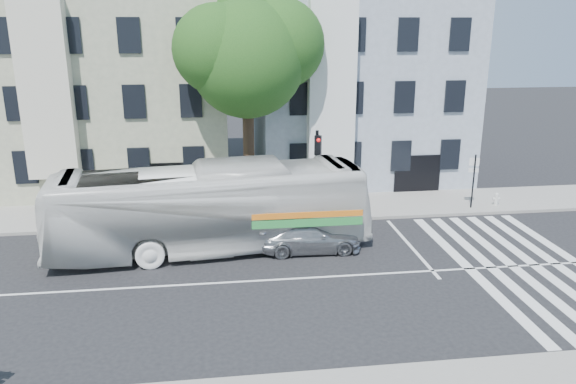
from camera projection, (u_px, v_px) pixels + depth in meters
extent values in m
plane|color=black|center=(265.00, 280.00, 20.84)|extent=(120.00, 120.00, 0.00)
cube|color=gray|center=(251.00, 210.00, 28.41)|extent=(80.00, 4.00, 0.15)
cube|color=gray|center=(121.00, 89.00, 32.63)|extent=(12.00, 10.00, 11.00)
cube|color=#8892A1|center=(356.00, 85.00, 34.35)|extent=(12.00, 10.00, 11.00)
cylinder|color=#2D2116|center=(249.00, 159.00, 28.16)|extent=(0.56, 0.56, 5.20)
sphere|color=#153F14|center=(247.00, 60.00, 26.74)|extent=(5.60, 5.60, 5.60)
sphere|color=#153F14|center=(279.00, 44.00, 27.12)|extent=(4.40, 4.40, 4.40)
sphere|color=#153F14|center=(217.00, 49.00, 26.14)|extent=(4.20, 4.20, 4.20)
sphere|color=#153F14|center=(251.00, 22.00, 27.43)|extent=(3.80, 3.80, 3.80)
sphere|color=#153F14|center=(234.00, 80.00, 27.53)|extent=(3.40, 3.40, 3.40)
imported|color=silver|center=(211.00, 208.00, 23.18)|extent=(4.46, 13.40, 3.66)
imported|color=#ACADB3|center=(309.00, 237.00, 23.39)|extent=(1.79, 4.32, 1.25)
cylinder|color=black|center=(317.00, 177.00, 26.31)|extent=(0.15, 0.15, 4.45)
cube|color=black|center=(318.00, 145.00, 25.61)|extent=(0.37, 0.33, 0.90)
sphere|color=red|center=(319.00, 140.00, 25.41)|extent=(0.17, 0.17, 0.17)
cylinder|color=white|center=(317.00, 167.00, 26.01)|extent=(0.44, 0.21, 0.47)
cylinder|color=silver|center=(496.00, 200.00, 28.94)|extent=(0.21, 0.21, 0.53)
sphere|color=silver|center=(497.00, 195.00, 28.85)|extent=(0.20, 0.20, 0.20)
cylinder|color=silver|center=(496.00, 199.00, 28.91)|extent=(0.37, 0.17, 0.12)
cylinder|color=black|center=(473.00, 181.00, 28.21)|extent=(0.08, 0.08, 2.76)
cube|color=white|center=(474.00, 162.00, 28.02)|extent=(0.49, 0.15, 0.39)
cube|color=white|center=(473.00, 170.00, 28.15)|extent=(0.49, 0.15, 0.20)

